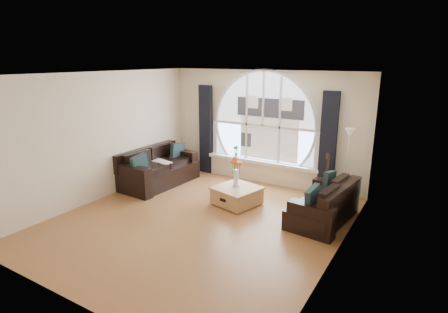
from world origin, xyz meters
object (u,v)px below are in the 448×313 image
sofa_right (323,200)px  floor_lamp (347,166)px  coffee_chest (237,195)px  guitar (327,176)px  potted_plant (236,151)px  vase_flowers (236,168)px  sofa_left (159,168)px

sofa_right → floor_lamp: (0.14, 1.10, 0.40)m
coffee_chest → guitar: (1.52, 1.23, 0.32)m
sofa_right → guitar: (-0.24, 1.09, 0.13)m
floor_lamp → guitar: (-0.38, -0.01, -0.27)m
floor_lamp → potted_plant: floor_lamp is taller
vase_flowers → floor_lamp: (1.97, 1.15, 0.04)m
floor_lamp → guitar: floor_lamp is taller
vase_flowers → potted_plant: size_ratio=2.50×
coffee_chest → floor_lamp: bearing=47.1°
sofa_left → floor_lamp: size_ratio=1.22×
sofa_left → floor_lamp: (4.13, 1.11, 0.40)m
coffee_chest → guitar: bearing=52.9°
coffee_chest → potted_plant: bearing=134.1°
coffee_chest → vase_flowers: size_ratio=1.20×
sofa_right → floor_lamp: floor_lamp is taller
sofa_right → potted_plant: (-2.67, 1.42, 0.29)m
sofa_right → floor_lamp: 1.18m
sofa_left → guitar: guitar is taller
coffee_chest → potted_plant: 1.87m
floor_lamp → sofa_right: bearing=-97.1°
coffee_chest → vase_flowers: (-0.07, 0.09, 0.56)m
sofa_right → vase_flowers: size_ratio=2.34×
coffee_chest → vase_flowers: vase_flowers is taller
sofa_right → potted_plant: size_ratio=5.84×
vase_flowers → floor_lamp: bearing=30.2°
sofa_left → sofa_right: bearing=2.9°
sofa_right → coffee_chest: 1.78m
guitar → sofa_right: bearing=-58.4°
vase_flowers → coffee_chest: bearing=-49.5°
sofa_right → guitar: guitar is taller
guitar → potted_plant: guitar is taller
sofa_right → potted_plant: 3.03m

